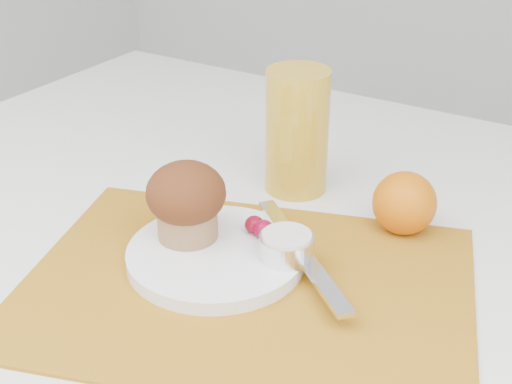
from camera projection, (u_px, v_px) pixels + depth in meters
The scene contains 10 objects.
placemat at pixel (246, 286), 0.71m from camera, with size 0.44×0.33×0.00m, color #AA6F17.
plate at pixel (216, 255), 0.74m from camera, with size 0.19×0.19×0.01m, color white.
ramekin at pixel (287, 247), 0.72m from camera, with size 0.06×0.06×0.02m, color silver.
cream at pixel (287, 237), 0.72m from camera, with size 0.05×0.05×0.01m, color white.
raspberry_near at pixel (254, 224), 0.77m from camera, with size 0.02×0.02×0.02m, color #55020F.
raspberry_far at pixel (263, 229), 0.76m from camera, with size 0.02×0.02×0.02m, color #5D021A.
butter_knife at pixel (301, 252), 0.73m from camera, with size 0.22×0.02×0.01m, color white.
orange at pixel (404, 203), 0.79m from camera, with size 0.07×0.07×0.07m, color orange.
juice_glass at pixel (297, 131), 0.87m from camera, with size 0.08×0.08×0.16m, color gold.
muffin at pixel (186, 200), 0.74m from camera, with size 0.08×0.08×0.09m.
Camera 1 is at (0.34, -0.61, 1.17)m, focal length 50.00 mm.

